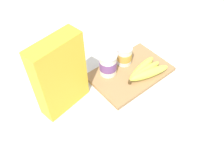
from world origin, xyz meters
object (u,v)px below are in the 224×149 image
(cutting_board, at_px, (130,73))
(yogurt_cup_back, at_px, (124,55))
(yogurt_cup_front, at_px, (108,64))
(banana_bunch, at_px, (145,71))
(cereal_box, at_px, (60,76))
(spoon, at_px, (169,55))

(cutting_board, relative_size, yogurt_cup_back, 3.94)
(yogurt_cup_front, bearing_deg, banana_bunch, -43.49)
(yogurt_cup_back, xyz_separation_m, banana_bunch, (0.02, -0.11, -0.02))
(cereal_box, xyz_separation_m, yogurt_cup_front, (0.21, 0.01, -0.08))
(cutting_board, height_order, spoon, cutting_board)
(cereal_box, distance_m, spoon, 0.53)
(yogurt_cup_back, bearing_deg, spoon, -25.21)
(yogurt_cup_front, distance_m, spoon, 0.31)
(cereal_box, xyz_separation_m, spoon, (0.50, -0.08, -0.14))
(cereal_box, bearing_deg, yogurt_cup_back, 172.81)
(cutting_board, xyz_separation_m, yogurt_cup_front, (-0.08, 0.06, 0.06))
(spoon, bearing_deg, banana_bunch, -174.11)
(cutting_board, relative_size, banana_bunch, 1.78)
(cereal_box, distance_m, yogurt_cup_back, 0.32)
(cutting_board, relative_size, spoon, 2.52)
(yogurt_cup_back, distance_m, banana_bunch, 0.11)
(cutting_board, xyz_separation_m, yogurt_cup_back, (0.02, 0.06, 0.05))
(cereal_box, height_order, banana_bunch, cereal_box)
(cutting_board, bearing_deg, cereal_box, 170.33)
(cereal_box, xyz_separation_m, banana_bunch, (0.33, -0.10, -0.11))
(cutting_board, distance_m, banana_bunch, 0.07)
(cereal_box, relative_size, banana_bunch, 1.60)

